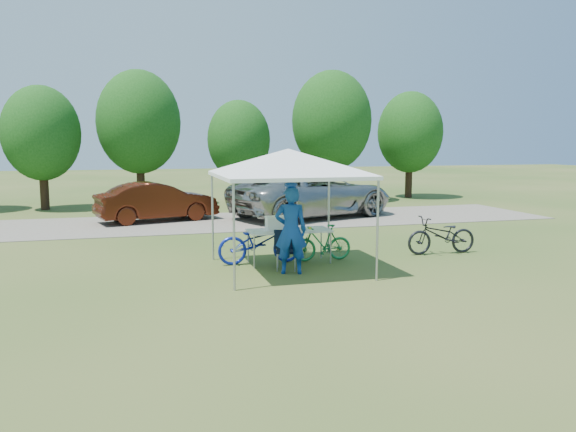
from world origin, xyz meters
name	(u,v)px	position (x,y,z in m)	size (l,w,h in m)	color
ground	(288,269)	(0.00, 0.00, 0.00)	(100.00, 100.00, 0.00)	#2D5119
gravel_strip	(230,221)	(0.00, 8.00, 0.01)	(24.00, 5.00, 0.02)	gray
canopy	(288,152)	(0.00, 0.00, 2.65)	(4.53, 4.53, 3.00)	#A5A5AA
treeline	(200,128)	(-0.29, 14.05, 3.53)	(24.89, 4.28, 6.30)	#382314
folding_table	(289,231)	(0.20, 0.65, 0.76)	(1.96, 0.82, 0.81)	white
folding_chair	(285,246)	(-0.05, 0.09, 0.52)	(0.56, 0.58, 0.88)	black
cooler	(275,223)	(-0.13, 0.65, 0.98)	(0.46, 0.31, 0.33)	white
ice_cream_cup	(310,228)	(0.71, 0.60, 0.83)	(0.07, 0.07, 0.05)	yellow
cyclist	(291,230)	(-0.05, -0.40, 0.96)	(0.70, 0.46, 1.92)	navy
bike_blue	(260,242)	(-0.48, 0.79, 0.53)	(0.70, 2.01, 1.06)	#1222A3
bike_green	(322,243)	(1.05, 0.68, 0.44)	(0.42, 1.47, 0.88)	#1A763B
bike_dark	(442,235)	(4.30, 0.66, 0.49)	(0.65, 1.87, 0.98)	black
minivan	(313,193)	(3.28, 8.35, 0.93)	(3.01, 6.52, 1.81)	#9C9D99
sedan	(157,202)	(-2.53, 8.77, 0.73)	(1.50, 4.29, 1.41)	#41170A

